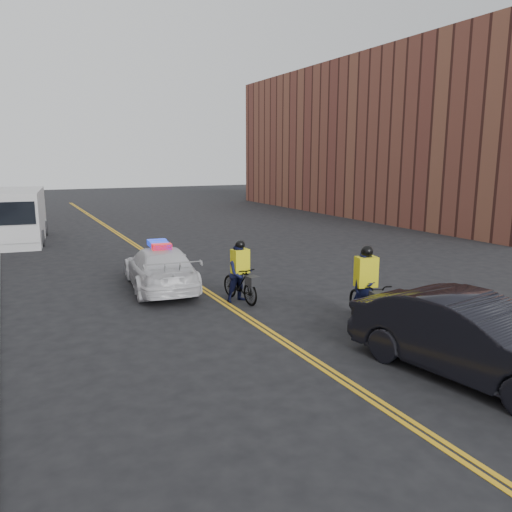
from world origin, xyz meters
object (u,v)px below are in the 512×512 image
at_px(police_cruiser, 160,268).
at_px(dark_sedan, 472,338).
at_px(cargo_van, 18,217).
at_px(cyclist_near, 365,296).
at_px(cyclist_far, 240,278).

distance_m(police_cruiser, dark_sedan, 9.88).
xyz_separation_m(cargo_van, cyclist_near, (7.59, -17.70, -0.58)).
bearing_deg(cyclist_far, police_cruiser, 116.49).
distance_m(cyclist_near, cyclist_far, 3.77).
bearing_deg(cyclist_far, dark_sedan, -82.57).
xyz_separation_m(dark_sedan, cyclist_near, (0.32, 3.58, -0.10)).
distance_m(police_cruiser, cyclist_far, 3.04).
bearing_deg(cargo_van, police_cruiser, -65.78).
distance_m(police_cruiser, cyclist_near, 6.82).
relative_size(police_cruiser, dark_sedan, 1.02).
relative_size(police_cruiser, cyclist_near, 2.29).
xyz_separation_m(police_cruiser, cyclist_near, (3.79, -5.67, 0.00)).
xyz_separation_m(cargo_van, cyclist_far, (5.50, -14.56, -0.55)).
bearing_deg(police_cruiser, cargo_van, -66.10).
bearing_deg(dark_sedan, police_cruiser, 100.55).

